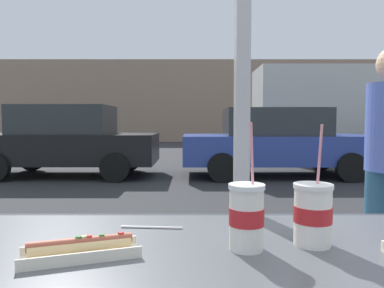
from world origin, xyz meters
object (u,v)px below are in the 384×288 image
parked_car_blue (276,141)px  box_truck (348,110)px  soda_cup_right (247,216)px  hotdog_tray_far (82,249)px  soda_cup_left (313,213)px  parked_car_black (68,140)px

parked_car_blue → box_truck: box_truck is taller
soda_cup_right → hotdog_tray_far: size_ratio=1.12×
hotdog_tray_far → parked_car_blue: size_ratio=0.07×
parked_car_blue → soda_cup_right: bearing=-103.6°
soda_cup_right → parked_car_blue: size_ratio=0.07×
soda_cup_left → parked_car_black: parked_car_black is taller
hotdog_tray_far → soda_cup_left: bearing=9.1°
soda_cup_left → parked_car_blue: bearing=77.6°
parked_car_blue → box_truck: size_ratio=0.65×
soda_cup_left → box_truck: bearing=66.5°
soda_cup_left → parked_car_blue: 7.92m
soda_cup_left → parked_car_blue: (1.69, 7.74, -0.24)m
soda_cup_left → parked_car_black: bearing=113.2°
parked_car_black → box_truck: bearing=26.9°
soda_cup_left → box_truck: (5.24, 12.07, 0.64)m
box_truck → parked_car_black: bearing=-153.1°
hotdog_tray_far → parked_car_blue: bearing=73.7°
parked_car_black → parked_car_blue: (5.01, 0.00, -0.02)m
soda_cup_right → box_truck: 13.28m
soda_cup_right → parked_car_black: bearing=111.9°
soda_cup_right → parked_car_black: 8.38m
parked_car_blue → soda_cup_left: bearing=-102.4°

